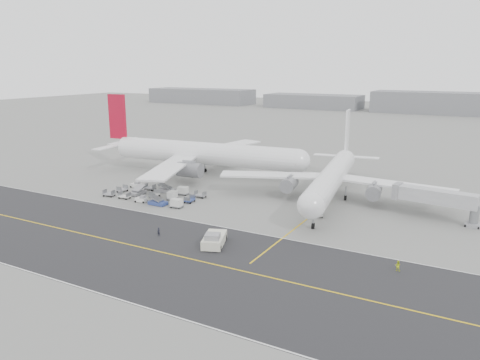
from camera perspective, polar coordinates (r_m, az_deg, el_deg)
The scene contains 11 objects.
ground at distance 102.47m, azimuth -9.87°, elevation -3.77°, with size 700.00×700.00×0.00m, color gray.
taxiway at distance 86.58m, azimuth -14.69°, elevation -7.31°, with size 220.00×59.00×0.03m.
horizon_buildings at distance 338.85m, azimuth 23.46°, elevation 7.42°, with size 520.00×28.00×28.00m, color gray, non-canonical shape.
airliner_a at distance 133.43m, azimuth -4.92°, elevation 3.29°, with size 64.61×63.63×22.31m.
airliner_b at distance 110.64m, azimuth 11.19°, elevation 0.40°, with size 53.54×54.51×18.90m.
pushback_tug at distance 82.03m, azimuth -3.18°, elevation -7.26°, with size 5.59×9.20×2.63m.
jet_bridge at distance 102.08m, azimuth 22.78°, elevation -2.07°, with size 17.39×5.13×6.50m.
gse_cluster at distance 113.79m, azimuth -10.44°, elevation -2.03°, with size 27.83×17.28×2.07m, color #9C9CA1, non-canonical shape.
stray_dolly at distance 98.84m, azimuth 9.52°, elevation -4.41°, with size 1.65×2.68×1.65m, color silver, non-canonical shape.
ground_crew_a at distance 87.58m, azimuth -9.88°, elevation -6.24°, with size 0.61×0.40×1.67m, color black.
ground_crew_b at distance 76.21m, azimuth 18.67°, elevation -9.87°, with size 0.82×0.64×1.70m, color #C9DD1A.
Camera 1 is at (61.67, -76.00, 30.36)m, focal length 35.00 mm.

